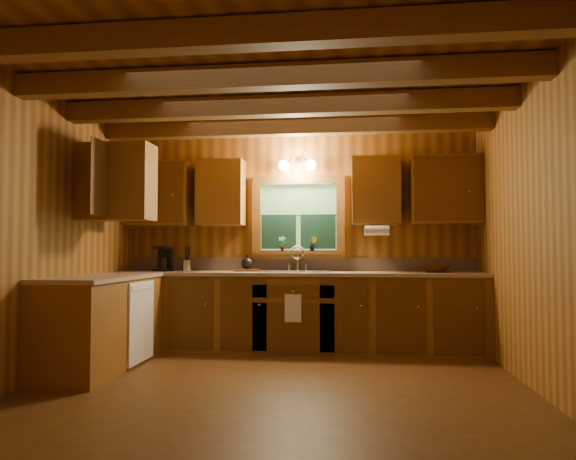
% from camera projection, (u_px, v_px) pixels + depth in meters
% --- Properties ---
extents(room, '(4.20, 4.20, 4.20)m').
position_uv_depth(room, '(277.00, 232.00, 4.33)').
color(room, '#4F3013').
rests_on(room, ground).
extents(ceiling_beams, '(4.20, 2.54, 0.18)m').
position_uv_depth(ceiling_beams, '(277.00, 93.00, 4.38)').
color(ceiling_beams, brown).
rests_on(ceiling_beams, room).
extents(base_cabinets, '(4.20, 2.22, 0.86)m').
position_uv_depth(base_cabinets, '(249.00, 316.00, 5.62)').
color(base_cabinets, brown).
rests_on(base_cabinets, ground).
extents(countertop, '(4.20, 2.24, 0.04)m').
position_uv_depth(countertop, '(250.00, 275.00, 5.65)').
color(countertop, tan).
rests_on(countertop, base_cabinets).
extents(backsplash, '(4.20, 0.02, 0.16)m').
position_uv_depth(backsplash, '(298.00, 264.00, 6.19)').
color(backsplash, '#9D8069').
rests_on(backsplash, room).
extents(dishwasher_panel, '(0.02, 0.60, 0.80)m').
position_uv_depth(dishwasher_panel, '(141.00, 322.00, 5.14)').
color(dishwasher_panel, white).
rests_on(dishwasher_panel, base_cabinets).
extents(upper_cabinets, '(4.19, 1.77, 0.78)m').
position_uv_depth(upper_cabinets, '(245.00, 190.00, 5.83)').
color(upper_cabinets, brown).
rests_on(upper_cabinets, room).
extents(window, '(1.12, 0.08, 1.00)m').
position_uv_depth(window, '(298.00, 219.00, 6.19)').
color(window, brown).
rests_on(window, room).
extents(window_sill, '(1.06, 0.14, 0.04)m').
position_uv_depth(window_sill, '(298.00, 253.00, 6.13)').
color(window_sill, brown).
rests_on(window_sill, room).
extents(wall_sconce, '(0.45, 0.21, 0.17)m').
position_uv_depth(wall_sconce, '(297.00, 165.00, 6.10)').
color(wall_sconce, black).
rests_on(wall_sconce, room).
extents(paper_towel_roll, '(0.27, 0.11, 0.11)m').
position_uv_depth(paper_towel_roll, '(377.00, 231.00, 5.74)').
color(paper_towel_roll, white).
rests_on(paper_towel_roll, upper_cabinets).
extents(dish_towel, '(0.18, 0.01, 0.30)m').
position_uv_depth(dish_towel, '(293.00, 308.00, 5.55)').
color(dish_towel, white).
rests_on(dish_towel, base_cabinets).
extents(sink, '(0.82, 0.48, 0.43)m').
position_uv_depth(sink, '(296.00, 276.00, 5.90)').
color(sink, silver).
rests_on(sink, countertop).
extents(coffee_maker, '(0.17, 0.21, 0.30)m').
position_uv_depth(coffee_maker, '(164.00, 259.00, 6.10)').
color(coffee_maker, black).
rests_on(coffee_maker, countertop).
extents(utensil_crock, '(0.11, 0.11, 0.30)m').
position_uv_depth(utensil_crock, '(187.00, 265.00, 6.07)').
color(utensil_crock, silver).
rests_on(utensil_crock, countertop).
extents(cutting_board, '(0.34, 0.28, 0.03)m').
position_uv_depth(cutting_board, '(247.00, 270.00, 6.02)').
color(cutting_board, '#543112').
rests_on(cutting_board, countertop).
extents(teakettle, '(0.13, 0.13, 0.17)m').
position_uv_depth(teakettle, '(247.00, 263.00, 6.02)').
color(teakettle, black).
rests_on(teakettle, cutting_board).
extents(wicker_basket, '(0.42, 0.42, 0.08)m').
position_uv_depth(wicker_basket, '(435.00, 269.00, 5.77)').
color(wicker_basket, '#48230C').
rests_on(wicker_basket, countertop).
extents(potted_plant_left, '(0.10, 0.08, 0.18)m').
position_uv_depth(potted_plant_left, '(282.00, 243.00, 6.14)').
color(potted_plant_left, '#543112').
rests_on(potted_plant_left, window_sill).
extents(potted_plant_right, '(0.10, 0.08, 0.17)m').
position_uv_depth(potted_plant_right, '(313.00, 244.00, 6.11)').
color(potted_plant_right, '#543112').
rests_on(potted_plant_right, window_sill).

